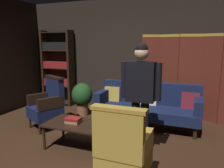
{
  "coord_description": "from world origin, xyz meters",
  "views": [
    {
      "loc": [
        1.46,
        -2.96,
        1.68
      ],
      "look_at": [
        0.0,
        0.8,
        0.95
      ],
      "focal_mm": 35.37,
      "sensor_mm": 36.0,
      "label": 1
    }
  ],
  "objects_px": {
    "bookshelf": "(58,66)",
    "armchair_wing_left": "(48,104)",
    "coffee_table": "(77,126)",
    "book_tan_leather": "(73,121)",
    "armchair_gilt_accent": "(123,150)",
    "standing_figure": "(141,90)",
    "velvet_couch": "(148,104)",
    "folding_screen": "(188,76)",
    "potted_plant": "(82,97)",
    "book_red_leather": "(73,119)"
  },
  "relations": [
    {
      "from": "potted_plant",
      "to": "bookshelf",
      "type": "bearing_deg",
      "value": 148.86
    },
    {
      "from": "bookshelf",
      "to": "book_tan_leather",
      "type": "xyz_separation_m",
      "value": [
        1.78,
        -2.2,
        -0.64
      ]
    },
    {
      "from": "bookshelf",
      "to": "standing_figure",
      "type": "bearing_deg",
      "value": -36.06
    },
    {
      "from": "folding_screen",
      "to": "coffee_table",
      "type": "bearing_deg",
      "value": -126.58
    },
    {
      "from": "bookshelf",
      "to": "potted_plant",
      "type": "height_order",
      "value": "bookshelf"
    },
    {
      "from": "coffee_table",
      "to": "standing_figure",
      "type": "bearing_deg",
      "value": 5.34
    },
    {
      "from": "velvet_couch",
      "to": "armchair_gilt_accent",
      "type": "distance_m",
      "value": 2.19
    },
    {
      "from": "book_red_leather",
      "to": "velvet_couch",
      "type": "bearing_deg",
      "value": 57.82
    },
    {
      "from": "armchair_gilt_accent",
      "to": "potted_plant",
      "type": "relative_size",
      "value": 1.33
    },
    {
      "from": "folding_screen",
      "to": "standing_figure",
      "type": "relative_size",
      "value": 1.26
    },
    {
      "from": "folding_screen",
      "to": "book_tan_leather",
      "type": "relative_size",
      "value": 9.45
    },
    {
      "from": "standing_figure",
      "to": "book_tan_leather",
      "type": "distance_m",
      "value": 1.24
    },
    {
      "from": "bookshelf",
      "to": "book_red_leather",
      "type": "bearing_deg",
      "value": -50.93
    },
    {
      "from": "armchair_gilt_accent",
      "to": "folding_screen",
      "type": "bearing_deg",
      "value": 79.05
    },
    {
      "from": "potted_plant",
      "to": "book_tan_leather",
      "type": "distance_m",
      "value": 1.67
    },
    {
      "from": "armchair_gilt_accent",
      "to": "book_tan_leather",
      "type": "distance_m",
      "value": 1.32
    },
    {
      "from": "folding_screen",
      "to": "armchair_gilt_accent",
      "type": "relative_size",
      "value": 2.06
    },
    {
      "from": "folding_screen",
      "to": "potted_plant",
      "type": "height_order",
      "value": "folding_screen"
    },
    {
      "from": "folding_screen",
      "to": "bookshelf",
      "type": "bearing_deg",
      "value": 179.59
    },
    {
      "from": "armchair_wing_left",
      "to": "standing_figure",
      "type": "distance_m",
      "value": 2.14
    },
    {
      "from": "bookshelf",
      "to": "armchair_wing_left",
      "type": "relative_size",
      "value": 1.97
    },
    {
      "from": "velvet_couch",
      "to": "coffee_table",
      "type": "relative_size",
      "value": 2.12
    },
    {
      "from": "book_tan_leather",
      "to": "book_red_leather",
      "type": "height_order",
      "value": "book_red_leather"
    },
    {
      "from": "velvet_couch",
      "to": "potted_plant",
      "type": "distance_m",
      "value": 1.59
    },
    {
      "from": "book_red_leather",
      "to": "folding_screen",
      "type": "bearing_deg",
      "value": 52.65
    },
    {
      "from": "standing_figure",
      "to": "bookshelf",
      "type": "bearing_deg",
      "value": 143.94
    },
    {
      "from": "coffee_table",
      "to": "folding_screen",
      "type": "bearing_deg",
      "value": 53.42
    },
    {
      "from": "folding_screen",
      "to": "armchair_wing_left",
      "type": "bearing_deg",
      "value": -148.39
    },
    {
      "from": "folding_screen",
      "to": "book_tan_leather",
      "type": "height_order",
      "value": "folding_screen"
    },
    {
      "from": "armchair_wing_left",
      "to": "book_tan_leather",
      "type": "height_order",
      "value": "armchair_wing_left"
    },
    {
      "from": "velvet_couch",
      "to": "book_red_leather",
      "type": "xyz_separation_m",
      "value": [
        -0.92,
        -1.46,
        0.03
      ]
    },
    {
      "from": "standing_figure",
      "to": "armchair_wing_left",
      "type": "bearing_deg",
      "value": 166.95
    },
    {
      "from": "folding_screen",
      "to": "potted_plant",
      "type": "bearing_deg",
      "value": -164.57
    },
    {
      "from": "armchair_wing_left",
      "to": "book_red_leather",
      "type": "relative_size",
      "value": 4.22
    },
    {
      "from": "velvet_couch",
      "to": "coffee_table",
      "type": "xyz_separation_m",
      "value": [
        -0.86,
        -1.44,
        -0.08
      ]
    },
    {
      "from": "velvet_couch",
      "to": "bookshelf",
      "type": "bearing_deg",
      "value": 164.66
    },
    {
      "from": "coffee_table",
      "to": "book_red_leather",
      "type": "distance_m",
      "value": 0.12
    },
    {
      "from": "coffee_table",
      "to": "potted_plant",
      "type": "height_order",
      "value": "potted_plant"
    },
    {
      "from": "coffee_table",
      "to": "book_tan_leather",
      "type": "relative_size",
      "value": 4.4
    },
    {
      "from": "standing_figure",
      "to": "book_red_leather",
      "type": "distance_m",
      "value": 1.22
    },
    {
      "from": "coffee_table",
      "to": "armchair_gilt_accent",
      "type": "bearing_deg",
      "value": -35.51
    },
    {
      "from": "folding_screen",
      "to": "standing_figure",
      "type": "distance_m",
      "value": 2.14
    },
    {
      "from": "armchair_wing_left",
      "to": "standing_figure",
      "type": "xyz_separation_m",
      "value": [
        2.02,
        -0.47,
        0.54
      ]
    },
    {
      "from": "bookshelf",
      "to": "velvet_couch",
      "type": "xyz_separation_m",
      "value": [
        2.7,
        -0.74,
        -0.63
      ]
    },
    {
      "from": "coffee_table",
      "to": "armchair_wing_left",
      "type": "bearing_deg",
      "value": 150.35
    },
    {
      "from": "folding_screen",
      "to": "book_tan_leather",
      "type": "bearing_deg",
      "value": -127.35
    },
    {
      "from": "standing_figure",
      "to": "book_tan_leather",
      "type": "relative_size",
      "value": 7.49
    },
    {
      "from": "book_tan_leather",
      "to": "coffee_table",
      "type": "bearing_deg",
      "value": 13.63
    },
    {
      "from": "velvet_couch",
      "to": "armchair_wing_left",
      "type": "bearing_deg",
      "value": -154.59
    },
    {
      "from": "bookshelf",
      "to": "standing_figure",
      "type": "distance_m",
      "value": 3.55
    }
  ]
}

